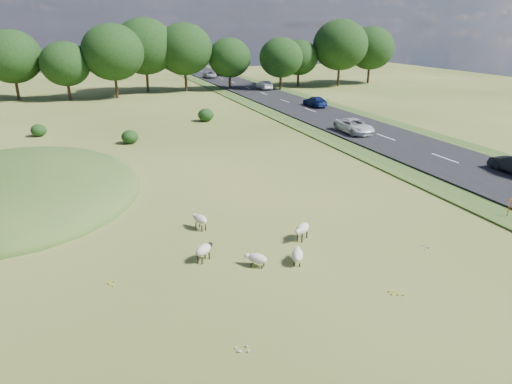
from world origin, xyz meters
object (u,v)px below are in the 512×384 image
sheep_0 (297,255)px  sheep_3 (200,219)px  car_2 (264,85)px  sheep_2 (302,229)px  sheep_4 (204,250)px  car_0 (210,75)px  marker_post (509,208)px  car_5 (354,126)px  car_3 (315,101)px  sheep_1 (257,258)px  car_1 (222,72)px

sheep_0 → sheep_3: 6.23m
car_2 → sheep_2: bearing=70.3°
sheep_4 → car_0: bearing=35.7°
marker_post → sheep_4: 17.63m
car_5 → car_3: bearing=76.4°
sheep_3 → sheep_1: bearing=175.2°
car_2 → sheep_1: bearing=68.0°
sheep_1 → car_0: bearing=-61.0°
marker_post → car_2: bearing=82.8°
car_5 → sheep_2: bearing=-128.1°
sheep_4 → car_5: bearing=5.4°
sheep_1 → sheep_3: size_ratio=0.88×
sheep_3 → car_5: (20.04, 16.61, 0.36)m
car_5 → car_0: bearing=90.0°
car_1 → car_3: car_1 is taller
car_0 → car_2: bearing=-79.6°
sheep_2 → sheep_4: (-5.29, -0.39, -0.04)m
sheep_2 → car_1: (19.26, 78.36, 0.28)m
marker_post → car_2: car_2 is taller
sheep_1 → car_3: (22.42, 37.17, 0.50)m
car_3 → car_1: bearing=-90.0°
sheep_1 → car_0: (18.62, 76.23, 0.47)m
sheep_4 → car_2: size_ratio=0.27×
sheep_1 → sheep_4: bearing=10.0°
marker_post → car_3: 37.68m
car_2 → car_3: 18.40m
car_0 → car_3: 39.25m
car_1 → car_2: size_ratio=1.06×
sheep_4 → car_0: 77.69m
sheep_2 → car_0: bearing=-140.5°
sheep_1 → car_1: (22.42, 80.13, 0.50)m
marker_post → car_1: 80.29m
car_0 → car_5: car_5 is taller
sheep_3 → sheep_4: bearing=147.7°
sheep_1 → car_1: size_ratio=0.23×
sheep_1 → car_2: car_2 is taller
marker_post → sheep_3: bearing=164.2°
sheep_0 → sheep_4: (-4.00, 1.76, 0.15)m
sheep_0 → car_3: size_ratio=0.27×
marker_post → car_3: bearing=79.3°
sheep_3 → sheep_4: (-0.71, -3.52, 0.00)m
sheep_0 → car_2: size_ratio=0.29×
car_0 → car_1: bearing=45.7°
sheep_1 → car_5: (18.62, 21.50, 0.53)m
sheep_1 → sheep_4: 2.54m
car_5 → sheep_4: bearing=-135.9°
sheep_2 → car_5: (15.46, 19.74, 0.31)m
marker_post → sheep_2: (-12.29, 1.62, 0.03)m
sheep_3 → car_0: size_ratio=0.27×
marker_post → sheep_2: 12.40m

